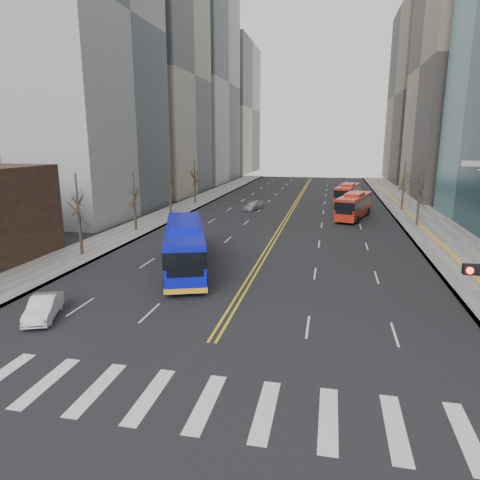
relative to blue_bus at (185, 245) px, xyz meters
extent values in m
plane|color=black|center=(5.54, -16.92, -2.03)|extent=(220.00, 220.00, 0.00)
cube|color=gray|center=(23.04, 28.08, -1.95)|extent=(7.00, 130.00, 0.15)
cube|color=gray|center=(-10.96, 28.08, -1.95)|extent=(5.00, 130.00, 0.15)
cube|color=silver|center=(-0.37, -16.92, -2.02)|extent=(0.70, 4.00, 0.01)
cube|color=silver|center=(1.99, -16.92, -2.02)|extent=(0.70, 4.00, 0.01)
cube|color=silver|center=(4.35, -16.92, -2.02)|extent=(0.70, 4.00, 0.01)
cube|color=silver|center=(6.72, -16.92, -2.02)|extent=(0.70, 4.00, 0.01)
cube|color=silver|center=(9.08, -16.92, -2.02)|extent=(0.70, 4.00, 0.01)
cube|color=silver|center=(11.44, -16.92, -2.02)|extent=(0.70, 4.00, 0.01)
cube|color=silver|center=(13.81, -16.92, -2.02)|extent=(0.70, 4.00, 0.01)
cube|color=silver|center=(16.17, -16.92, -2.02)|extent=(0.70, 4.00, 0.01)
cube|color=gold|center=(5.34, 38.08, -2.02)|extent=(0.15, 100.00, 0.01)
cube|color=gold|center=(5.74, 38.08, -2.02)|extent=(0.15, 100.00, 0.01)
cube|color=#99999C|center=(-25.46, 23.08, 23.97)|extent=(22.00, 24.00, 52.00)
cube|color=#9D967F|center=(-25.46, 49.08, 19.97)|extent=(22.00, 22.00, 44.00)
cube|color=#99999C|center=(-24.46, 76.08, 21.97)|extent=(20.00, 26.00, 48.00)
cube|color=#9D967F|center=(-23.46, 108.08, 17.97)|extent=(18.00, 30.00, 40.00)
cube|color=brown|center=(34.54, 86.08, 18.97)|extent=(18.00, 30.00, 42.00)
cube|color=black|center=(16.54, -14.92, 3.47)|extent=(1.10, 0.28, 0.38)
cylinder|color=#FF190C|center=(16.19, -15.08, 3.47)|extent=(0.24, 0.08, 0.24)
cube|color=#999993|center=(15.94, -14.92, 7.27)|extent=(0.90, 0.35, 0.18)
cylinder|color=#2E221C|center=(-10.46, 2.08, -0.08)|extent=(0.28, 0.28, 3.90)
cylinder|color=#2E221C|center=(-10.46, 13.08, -0.23)|extent=(0.28, 0.28, 3.60)
cylinder|color=#2E221C|center=(-10.46, 24.08, -0.03)|extent=(0.28, 0.28, 4.00)
cylinder|color=#2E221C|center=(-10.46, 35.08, -0.13)|extent=(0.28, 0.28, 3.80)
cylinder|color=#2E221C|center=(21.54, 23.08, -0.28)|extent=(0.28, 0.28, 3.50)
cylinder|color=#2E221C|center=(21.54, 35.08, -0.15)|extent=(0.28, 0.28, 3.75)
cube|color=#0D13CA|center=(0.00, 0.00, -0.07)|extent=(7.08, 13.53, 3.22)
cube|color=black|center=(0.00, 0.00, 0.53)|extent=(7.15, 13.57, 1.14)
cube|color=#0D13CA|center=(0.00, 0.00, 1.64)|extent=(3.66, 5.16, 0.40)
cube|color=yellow|center=(0.00, 0.00, -1.48)|extent=(7.15, 13.57, 0.35)
cylinder|color=black|center=(0.11, -4.50, -1.53)|extent=(0.62, 1.04, 1.00)
cylinder|color=black|center=(2.74, -3.57, -1.53)|extent=(0.62, 1.04, 1.00)
cylinder|color=black|center=(-2.74, 3.57, -1.53)|extent=(0.62, 1.04, 1.00)
cylinder|color=black|center=(-0.11, 4.50, -1.53)|extent=(0.62, 1.04, 1.00)
cube|color=#AE2012|center=(14.24, 26.73, -0.28)|extent=(5.18, 11.05, 2.79)
cube|color=black|center=(14.24, 26.73, 0.27)|extent=(5.24, 11.09, 1.00)
cube|color=#AE2012|center=(14.24, 26.73, 1.21)|extent=(2.88, 4.16, 0.40)
cylinder|color=black|center=(12.15, 23.72, -1.53)|extent=(0.55, 1.04, 1.00)
cylinder|color=black|center=(14.52, 23.08, -1.53)|extent=(0.55, 1.04, 1.00)
cylinder|color=black|center=(13.96, 30.39, -1.53)|extent=(0.55, 1.04, 1.00)
cylinder|color=black|center=(16.32, 29.75, -1.53)|extent=(0.55, 1.04, 1.00)
cube|color=#AE2012|center=(13.83, 40.36, -0.32)|extent=(4.42, 10.79, 2.71)
cube|color=black|center=(13.83, 40.36, 0.22)|extent=(4.49, 10.82, 0.98)
cube|color=#AE2012|center=(13.83, 40.36, 1.13)|extent=(2.60, 3.99, 0.40)
cylinder|color=black|center=(11.99, 37.29, -1.53)|extent=(0.49, 1.04, 1.00)
cylinder|color=black|center=(14.34, 36.82, -1.53)|extent=(0.49, 1.04, 1.00)
cylinder|color=black|center=(13.32, 43.90, -1.53)|extent=(0.49, 1.04, 1.00)
cylinder|color=black|center=(15.67, 43.43, -1.53)|extent=(0.49, 1.04, 1.00)
imported|color=silver|center=(-4.83, -10.92, -1.38)|extent=(2.70, 4.18, 1.30)
imported|color=black|center=(13.56, 24.72, -1.40)|extent=(2.72, 3.97, 1.25)
imported|color=#929397|center=(-0.18, 31.20, -1.42)|extent=(2.97, 4.52, 1.22)
imported|color=black|center=(14.99, 42.70, -1.41)|extent=(3.63, 4.88, 1.23)
camera|label=1|loc=(11.14, -31.24, 8.03)|focal=32.00mm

